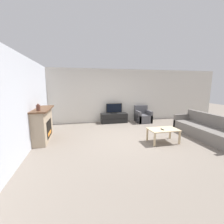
{
  "coord_description": "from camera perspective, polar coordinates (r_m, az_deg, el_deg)",
  "views": [
    {
      "loc": [
        -1.82,
        -4.86,
        1.88
      ],
      "look_at": [
        -0.53,
        0.78,
        0.85
      ],
      "focal_mm": 24.0,
      "sensor_mm": 36.0,
      "label": 1
    }
  ],
  "objects": [
    {
      "name": "wall_left",
      "position": [
        5.1,
        -29.28,
        2.84
      ],
      "size": [
        0.06,
        12.0,
        2.7
      ],
      "color": "silver",
      "rests_on": "ground"
    },
    {
      "name": "ground_plane",
      "position": [
        5.52,
        7.3,
        -9.91
      ],
      "size": [
        24.0,
        24.0,
        0.0
      ],
      "primitive_type": "plane",
      "color": "slate"
    },
    {
      "name": "tv_stand",
      "position": [
        7.64,
        0.8,
        -2.29
      ],
      "size": [
        1.33,
        0.48,
        0.48
      ],
      "color": "black",
      "rests_on": "ground"
    },
    {
      "name": "remote",
      "position": [
        5.16,
        18.63,
        -6.28
      ],
      "size": [
        0.05,
        0.15,
        0.02
      ],
      "rotation": [
        0.0,
        0.0,
        0.05
      ],
      "color": "black",
      "rests_on": "coffee_table"
    },
    {
      "name": "couch",
      "position": [
        6.41,
        32.2,
        -5.92
      ],
      "size": [
        0.84,
        2.49,
        0.85
      ],
      "color": "#66605B",
      "rests_on": "ground"
    },
    {
      "name": "wall_back",
      "position": [
        7.8,
        0.67,
        6.2
      ],
      "size": [
        12.0,
        0.06,
        2.7
      ],
      "color": "beige",
      "rests_on": "ground"
    },
    {
      "name": "coffee_table",
      "position": [
        5.27,
        18.93,
        -6.79
      ],
      "size": [
        0.96,
        0.59,
        0.46
      ],
      "color": "#CCB289",
      "rests_on": "ground"
    },
    {
      "name": "tv",
      "position": [
        7.55,
        0.81,
        1.22
      ],
      "size": [
        0.81,
        0.18,
        0.5
      ],
      "color": "black",
      "rests_on": "tv_stand"
    },
    {
      "name": "fireplace",
      "position": [
        5.69,
        -24.86,
        -4.22
      ],
      "size": [
        0.51,
        1.59,
        1.11
      ],
      "color": "tan",
      "rests_on": "ground"
    },
    {
      "name": "mantel_vase_left",
      "position": [
        5.11,
        -26.3,
        1.54
      ],
      "size": [
        0.12,
        0.12,
        0.22
      ],
      "color": "#512D23",
      "rests_on": "fireplace"
    },
    {
      "name": "armchair",
      "position": [
        7.92,
        11.66,
        -1.78
      ],
      "size": [
        0.7,
        0.76,
        0.85
      ],
      "color": "#4C4C51",
      "rests_on": "ground"
    }
  ]
}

